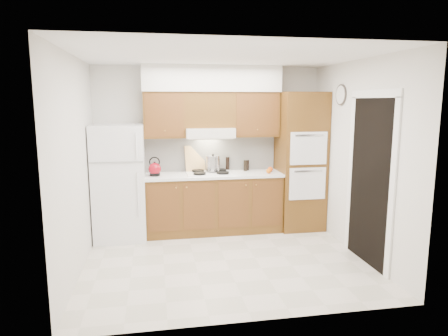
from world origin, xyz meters
name	(u,v)px	position (x,y,z in m)	size (l,w,h in m)	color
floor	(225,260)	(0.00, 0.00, 0.00)	(3.60, 3.60, 0.00)	beige
ceiling	(225,56)	(0.00, 0.00, 2.60)	(3.60, 3.60, 0.00)	white
wall_back	(209,148)	(0.00, 1.50, 1.30)	(3.60, 0.02, 2.60)	silver
wall_left	(76,166)	(-1.80, 0.00, 1.30)	(0.02, 3.00, 2.60)	silver
wall_right	(358,159)	(1.80, 0.00, 1.30)	(0.02, 3.00, 2.60)	silver
fridge	(120,182)	(-1.41, 1.14, 0.86)	(0.75, 0.72, 1.72)	white
base_cabinets	(214,204)	(0.02, 1.20, 0.45)	(2.11, 0.60, 0.90)	brown
countertop	(214,175)	(0.03, 1.19, 0.92)	(2.13, 0.62, 0.04)	white
backsplash	(211,153)	(0.02, 1.49, 1.22)	(2.11, 0.03, 0.56)	white
oven_cabinet	(300,161)	(1.44, 1.18, 1.10)	(0.70, 0.65, 2.20)	brown
upper_cab_left	(164,115)	(-0.71, 1.33, 1.85)	(0.63, 0.33, 0.70)	brown
upper_cab_right	(255,114)	(0.72, 1.33, 1.85)	(0.73, 0.33, 0.70)	brown
range_hood	(209,133)	(-0.02, 1.27, 1.57)	(0.75, 0.45, 0.15)	silver
upper_cab_over_hood	(209,110)	(-0.02, 1.33, 1.92)	(0.75, 0.33, 0.55)	brown
soffit	(212,79)	(0.03, 1.32, 2.40)	(2.13, 0.36, 0.40)	silver
cooktop	(210,173)	(-0.02, 1.21, 0.95)	(0.74, 0.50, 0.01)	white
doorway	(370,182)	(1.79, -0.35, 1.05)	(0.02, 0.90, 2.10)	black
wall_clock	(341,95)	(1.79, 0.55, 2.15)	(0.30, 0.30, 0.02)	#3F3833
kettle	(155,169)	(-0.88, 1.14, 1.05)	(0.19, 0.19, 0.19)	maroon
cutting_board	(195,159)	(-0.24, 1.45, 1.14)	(0.33, 0.02, 0.43)	tan
stock_pot	(213,163)	(0.03, 1.29, 1.09)	(0.22, 0.22, 0.23)	#ADAEB2
condiment_a	(228,164)	(0.30, 1.45, 1.05)	(0.06, 0.06, 0.22)	black
condiment_b	(247,165)	(0.62, 1.41, 1.02)	(0.05, 0.05, 0.17)	black
condiment_c	(245,166)	(0.57, 1.35, 1.03)	(0.06, 0.06, 0.17)	black
orange_near	(269,171)	(0.88, 1.05, 0.98)	(0.08, 0.08, 0.08)	orange
orange_far	(270,169)	(0.94, 1.19, 0.98)	(0.08, 0.08, 0.08)	#EA470C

